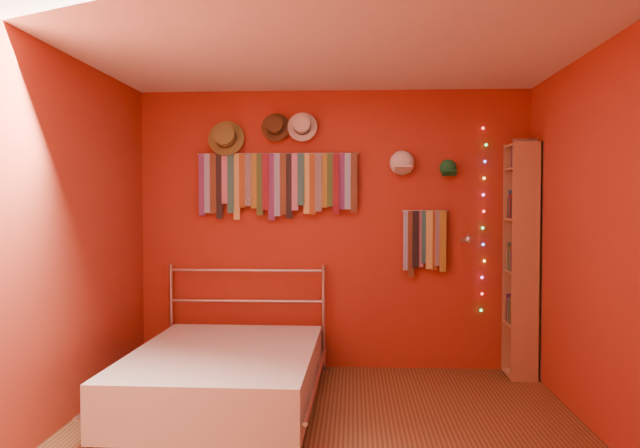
% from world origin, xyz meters
% --- Properties ---
extents(ground, '(3.50, 3.50, 0.00)m').
position_xyz_m(ground, '(0.00, 0.00, 0.00)').
color(ground, '#532E1C').
rests_on(ground, ground).
extents(back_wall, '(3.50, 0.02, 2.50)m').
position_xyz_m(back_wall, '(0.00, 1.75, 1.25)').
color(back_wall, maroon).
rests_on(back_wall, ground).
extents(right_wall, '(0.02, 3.50, 2.50)m').
position_xyz_m(right_wall, '(1.75, 0.00, 1.25)').
color(right_wall, maroon).
rests_on(right_wall, ground).
extents(left_wall, '(0.02, 3.50, 2.50)m').
position_xyz_m(left_wall, '(-1.75, 0.00, 1.25)').
color(left_wall, maroon).
rests_on(left_wall, ground).
extents(ceiling, '(3.50, 3.50, 0.02)m').
position_xyz_m(ceiling, '(0.00, 0.00, 2.50)').
color(ceiling, white).
rests_on(ceiling, back_wall).
extents(tie_rack, '(1.45, 0.03, 0.60)m').
position_xyz_m(tie_rack, '(-0.50, 1.68, 1.68)').
color(tie_rack, '#B5B5BA').
rests_on(tie_rack, back_wall).
extents(small_tie_rack, '(0.40, 0.03, 0.60)m').
position_xyz_m(small_tie_rack, '(0.81, 1.68, 1.17)').
color(small_tie_rack, '#B5B5BA').
rests_on(small_tie_rack, back_wall).
extents(fedora_olive, '(0.32, 0.18, 0.32)m').
position_xyz_m(fedora_olive, '(-0.96, 1.65, 2.08)').
color(fedora_olive, olive).
rests_on(fedora_olive, back_wall).
extents(fedora_brown, '(0.26, 0.14, 0.25)m').
position_xyz_m(fedora_brown, '(-0.51, 1.66, 2.17)').
color(fedora_brown, '#453018').
rests_on(fedora_brown, back_wall).
extents(fedora_white, '(0.27, 0.14, 0.26)m').
position_xyz_m(fedora_white, '(-0.27, 1.66, 2.18)').
color(fedora_white, silver).
rests_on(fedora_white, back_wall).
extents(cap_white, '(0.20, 0.25, 0.20)m').
position_xyz_m(cap_white, '(0.61, 1.70, 1.84)').
color(cap_white, white).
rests_on(cap_white, back_wall).
extents(cap_green, '(0.16, 0.21, 0.16)m').
position_xyz_m(cap_green, '(1.02, 1.70, 1.80)').
color(cap_green, '#186D33').
rests_on(cap_green, back_wall).
extents(fairy_lights, '(0.05, 0.02, 1.64)m').
position_xyz_m(fairy_lights, '(1.33, 1.71, 1.34)').
color(fairy_lights, '#FF3333').
rests_on(fairy_lights, back_wall).
extents(reading_lamp, '(0.07, 0.30, 0.09)m').
position_xyz_m(reading_lamp, '(1.16, 1.52, 1.18)').
color(reading_lamp, '#B5B5BA').
rests_on(reading_lamp, back_wall).
extents(bookshelf, '(0.25, 0.34, 2.00)m').
position_xyz_m(bookshelf, '(1.66, 1.53, 1.02)').
color(bookshelf, '#A17449').
rests_on(bookshelf, ground).
extents(bed, '(1.44, 1.95, 0.94)m').
position_xyz_m(bed, '(-0.77, 0.67, 0.22)').
color(bed, '#B5B5BA').
rests_on(bed, ground).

